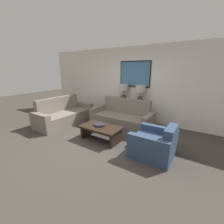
% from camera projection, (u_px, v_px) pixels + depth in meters
% --- Properties ---
extents(ground_plane, '(20.00, 20.00, 0.00)m').
position_uv_depth(ground_plane, '(91.00, 145.00, 3.84)').
color(ground_plane, '#3D3833').
extents(back_wall, '(8.22, 0.12, 2.65)m').
position_uv_depth(back_wall, '(135.00, 84.00, 5.49)').
color(back_wall, silver).
rests_on(back_wall, ground_plane).
extents(console_table, '(1.21, 0.38, 0.74)m').
position_uv_depth(console_table, '(131.00, 111.00, 5.54)').
color(console_table, brown).
rests_on(console_table, ground_plane).
extents(table_lamp_left, '(0.34, 0.34, 0.61)m').
position_uv_depth(table_lamp_left, '(124.00, 90.00, 5.51)').
color(table_lamp_left, '#333338').
rests_on(table_lamp_left, console_table).
extents(table_lamp_right, '(0.34, 0.34, 0.61)m').
position_uv_depth(table_lamp_right, '(140.00, 91.00, 5.15)').
color(table_lamp_right, '#333338').
rests_on(table_lamp_right, console_table).
extents(couch_by_back_wall, '(2.08, 0.85, 0.91)m').
position_uv_depth(couch_by_back_wall, '(122.00, 118.00, 5.04)').
color(couch_by_back_wall, slate).
rests_on(couch_by_back_wall, ground_plane).
extents(couch_by_side, '(0.85, 2.08, 0.91)m').
position_uv_depth(couch_by_side, '(64.00, 115.00, 5.36)').
color(couch_by_side, slate).
rests_on(couch_by_side, ground_plane).
extents(coffee_table, '(1.10, 0.63, 0.39)m').
position_uv_depth(coffee_table, '(101.00, 130.00, 4.05)').
color(coffee_table, black).
rests_on(coffee_table, ground_plane).
extents(decorative_bowl, '(0.33, 0.33, 0.05)m').
position_uv_depth(decorative_bowl, '(100.00, 125.00, 4.09)').
color(decorative_bowl, '#232328').
rests_on(decorative_bowl, coffee_table).
extents(armchair_near_back_wall, '(0.88, 0.86, 0.74)m').
position_uv_depth(armchair_near_back_wall, '(155.00, 144.00, 3.32)').
color(armchair_near_back_wall, navy).
rests_on(armchair_near_back_wall, ground_plane).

